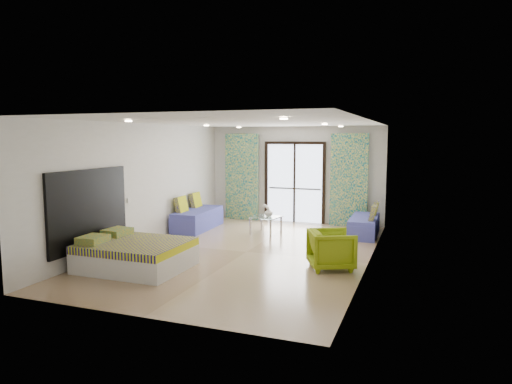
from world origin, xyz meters
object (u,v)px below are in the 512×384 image
(daybed_right, at_px, (365,225))
(coffee_table, at_px, (266,218))
(bed, at_px, (135,254))
(daybed_left, at_px, (197,218))
(armchair, at_px, (331,248))

(daybed_right, relative_size, coffee_table, 2.20)
(bed, height_order, daybed_left, daybed_left)
(bed, relative_size, armchair, 2.33)
(coffee_table, xyz_separation_m, armchair, (2.12, -2.49, 0.01))
(coffee_table, bearing_deg, armchair, -49.58)
(bed, distance_m, armchair, 3.60)
(bed, xyz_separation_m, daybed_left, (-0.64, 3.67, 0.02))
(daybed_left, xyz_separation_m, daybed_right, (4.23, 0.72, -0.03))
(daybed_right, distance_m, armchair, 3.17)
(daybed_right, bearing_deg, bed, -130.78)
(bed, distance_m, coffee_table, 3.94)
(armchair, bearing_deg, daybed_left, 33.87)
(coffee_table, distance_m, armchair, 3.28)
(coffee_table, relative_size, armchair, 0.96)
(daybed_left, relative_size, armchair, 2.39)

